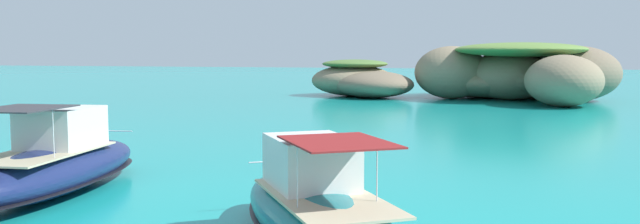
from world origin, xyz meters
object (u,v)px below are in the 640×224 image
islet_small (362,81)px  motorboat_navy (56,165)px  motorboat_teal (316,211)px  islet_large (514,75)px

islet_small → motorboat_navy: 50.70m
motorboat_navy → motorboat_teal: bearing=-17.0°
islet_small → motorboat_navy: (1.38, -50.68, -0.72)m
islet_large → motorboat_teal: size_ratio=2.69×
islet_large → islet_small: size_ratio=1.70×
islet_small → motorboat_teal: 55.02m
islet_large → motorboat_teal: bearing=-94.8°
islet_large → islet_small: bearing=-179.4°
motorboat_navy → motorboat_teal: 10.66m
islet_small → motorboat_navy: islet_small is taller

